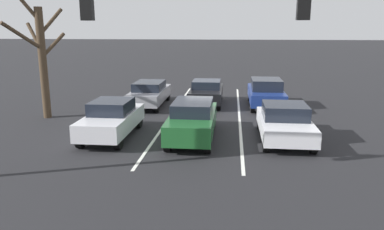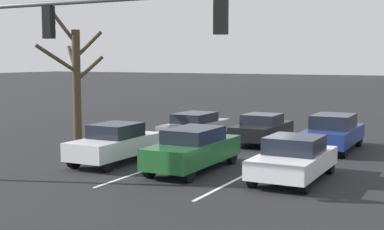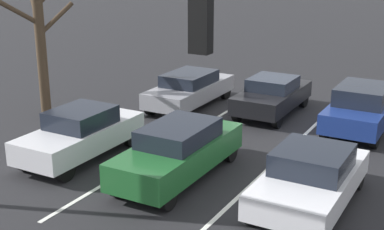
% 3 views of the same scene
% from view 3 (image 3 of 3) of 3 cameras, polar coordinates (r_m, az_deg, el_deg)
% --- Properties ---
extents(ground_plane, '(240.00, 240.00, 0.00)m').
position_cam_3_polar(ground_plane, '(20.75, 8.61, -0.06)').
color(ground_plane, black).
extents(lane_stripe_left_divider, '(0.12, 16.58, 0.01)m').
position_cam_3_polar(lane_stripe_left_divider, '(18.16, 11.22, -2.76)').
color(lane_stripe_left_divider, silver).
rests_on(lane_stripe_left_divider, ground_plane).
extents(lane_stripe_center_divider, '(0.12, 16.58, 0.01)m').
position_cam_3_polar(lane_stripe_center_divider, '(19.44, 1.34, -1.06)').
color(lane_stripe_center_divider, silver).
rests_on(lane_stripe_center_divider, ground_plane).
extents(car_darkgreen_midlane_front, '(1.75, 4.71, 1.56)m').
position_cam_3_polar(car_darkgreen_midlane_front, '(14.81, -1.44, -3.80)').
color(car_darkgreen_midlane_front, '#1E5928').
rests_on(car_darkgreen_midlane_front, ground_plane).
extents(car_white_leftlane_front, '(1.95, 4.28, 1.48)m').
position_cam_3_polar(car_white_leftlane_front, '(13.60, 12.55, -6.51)').
color(car_white_leftlane_front, silver).
rests_on(car_white_leftlane_front, ground_plane).
extents(car_silver_rightlane_front, '(1.74, 4.29, 1.54)m').
position_cam_3_polar(car_silver_rightlane_front, '(16.57, -11.76, -1.91)').
color(car_silver_rightlane_front, silver).
rests_on(car_silver_rightlane_front, ground_plane).
extents(car_gray_rightlane_second, '(1.78, 4.60, 1.41)m').
position_cam_3_polar(car_gray_rightlane_second, '(21.51, -0.24, 2.83)').
color(car_gray_rightlane_second, gray).
rests_on(car_gray_rightlane_second, ground_plane).
extents(car_black_midlane_second, '(1.82, 4.17, 1.45)m').
position_cam_3_polar(car_black_midlane_second, '(20.78, 8.57, 2.13)').
color(car_black_midlane_second, black).
rests_on(car_black_midlane_second, ground_plane).
extents(car_navy_leftlane_second, '(1.88, 4.56, 1.61)m').
position_cam_3_polar(car_navy_leftlane_second, '(19.67, 17.70, 0.83)').
color(car_navy_leftlane_second, navy).
rests_on(car_navy_leftlane_second, ground_plane).
extents(bare_tree_near, '(1.96, 3.01, 6.58)m').
position_cam_3_polar(bare_tree_near, '(21.09, -16.05, 8.59)').
color(bare_tree_near, '#423323').
rests_on(bare_tree_near, ground_plane).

